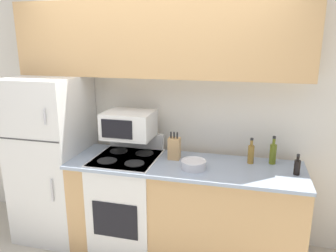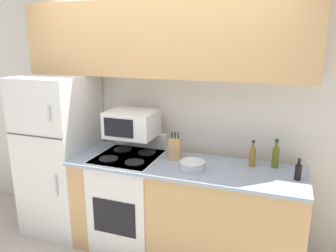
# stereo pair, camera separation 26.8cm
# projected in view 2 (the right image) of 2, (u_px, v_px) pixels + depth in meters

# --- Properties ---
(wall_back) EXTENTS (8.00, 0.05, 2.55)m
(wall_back) POSITION_uv_depth(u_px,v_px,m) (167.00, 114.00, 3.40)
(wall_back) COLOR silver
(wall_back) RESTS_ON ground_plane
(lower_cabinets) EXTENTS (2.13, 0.68, 0.93)m
(lower_cabinets) POSITION_uv_depth(u_px,v_px,m) (184.00, 209.00, 3.10)
(lower_cabinets) COLOR tan
(lower_cabinets) RESTS_ON ground_plane
(refrigerator) EXTENTS (0.67, 0.74, 1.68)m
(refrigerator) POSITION_uv_depth(u_px,v_px,m) (61.00, 154.00, 3.51)
(refrigerator) COLOR silver
(refrigerator) RESTS_ON ground_plane
(upper_cabinets) EXTENTS (2.80, 0.30, 0.70)m
(upper_cabinets) POSITION_uv_depth(u_px,v_px,m) (160.00, 39.00, 3.05)
(upper_cabinets) COLOR tan
(upper_cabinets) RESTS_ON refrigerator
(stove) EXTENTS (0.60, 0.66, 1.10)m
(stove) POSITION_uv_depth(u_px,v_px,m) (130.00, 199.00, 3.28)
(stove) COLOR silver
(stove) RESTS_ON ground_plane
(microwave) EXTENTS (0.47, 0.38, 0.25)m
(microwave) POSITION_uv_depth(u_px,v_px,m) (132.00, 124.00, 3.20)
(microwave) COLOR silver
(microwave) RESTS_ON stove
(knife_block) EXTENTS (0.11, 0.09, 0.27)m
(knife_block) POSITION_uv_depth(u_px,v_px,m) (175.00, 148.00, 3.07)
(knife_block) COLOR tan
(knife_block) RESTS_ON lower_cabinets
(bowl) EXTENTS (0.22, 0.22, 0.08)m
(bowl) POSITION_uv_depth(u_px,v_px,m) (192.00, 165.00, 2.83)
(bowl) COLOR silver
(bowl) RESTS_ON lower_cabinets
(bottle_vinegar) EXTENTS (0.06, 0.06, 0.24)m
(bottle_vinegar) POSITION_uv_depth(u_px,v_px,m) (252.00, 156.00, 2.90)
(bottle_vinegar) COLOR olive
(bottle_vinegar) RESTS_ON lower_cabinets
(bottle_soy_sauce) EXTENTS (0.05, 0.05, 0.18)m
(bottle_soy_sauce) POSITION_uv_depth(u_px,v_px,m) (298.00, 171.00, 2.63)
(bottle_soy_sauce) COLOR black
(bottle_soy_sauce) RESTS_ON lower_cabinets
(bottle_olive_oil) EXTENTS (0.06, 0.06, 0.26)m
(bottle_olive_oil) POSITION_uv_depth(u_px,v_px,m) (275.00, 156.00, 2.87)
(bottle_olive_oil) COLOR #5B6619
(bottle_olive_oil) RESTS_ON lower_cabinets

